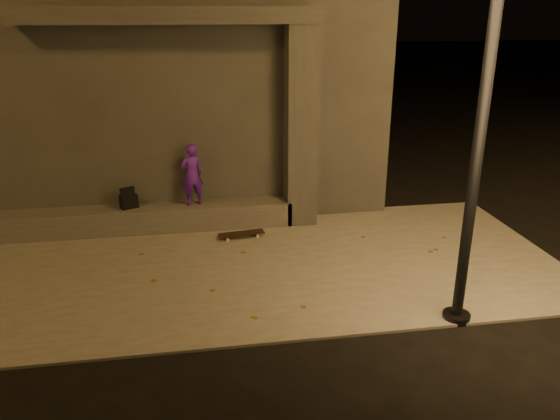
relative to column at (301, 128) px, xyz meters
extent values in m
plane|color=black|center=(-1.70, -3.75, -1.84)|extent=(120.00, 120.00, 0.00)
cube|color=#67635B|center=(-1.70, -1.75, -1.82)|extent=(11.00, 4.40, 0.04)
cube|color=#3A3734|center=(-2.70, 2.75, 0.76)|extent=(9.00, 5.00, 5.20)
cube|color=#4B4944|center=(-3.20, 0.00, -1.58)|extent=(6.00, 0.55, 0.45)
cube|color=#3A3734|center=(0.00, 0.00, 0.00)|extent=(0.55, 0.55, 3.60)
cube|color=#3A3734|center=(-2.20, 0.05, 1.94)|extent=(5.00, 0.70, 0.28)
imported|color=#5118A0|center=(-2.00, 0.00, -0.78)|extent=(0.48, 0.39, 1.14)
cube|color=black|center=(-3.15, 0.00, -1.23)|extent=(0.35, 0.29, 0.24)
cube|color=black|center=(-3.15, 0.00, -1.02)|extent=(0.25, 0.14, 0.17)
cube|color=black|center=(-1.18, -0.65, -1.72)|extent=(0.83, 0.32, 0.02)
cylinder|color=tan|center=(-0.93, -0.54, -1.77)|extent=(0.06, 0.04, 0.06)
cylinder|color=tan|center=(-0.90, -0.69, -1.77)|extent=(0.06, 0.04, 0.06)
cylinder|color=tan|center=(-1.46, -0.61, -1.77)|extent=(0.06, 0.04, 0.06)
cylinder|color=tan|center=(-1.44, -0.76, -1.77)|extent=(0.06, 0.04, 0.06)
cube|color=#99999E|center=(-0.91, -0.61, -1.74)|extent=(0.07, 0.17, 0.02)
cube|color=#99999E|center=(-1.45, -0.69, -1.74)|extent=(0.07, 0.17, 0.02)
cylinder|color=black|center=(1.37, -3.78, 1.54)|extent=(0.14, 0.14, 6.76)
cylinder|color=black|center=(1.37, -3.78, -1.79)|extent=(0.36, 0.36, 0.10)
camera|label=1|loc=(-1.97, -9.60, 2.06)|focal=35.00mm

